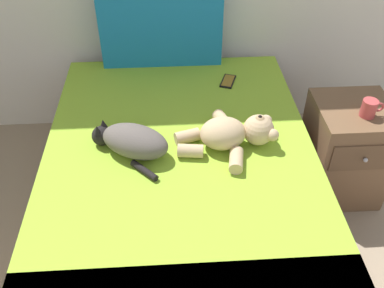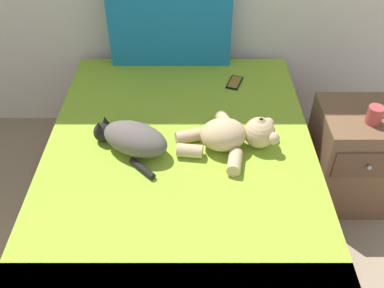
% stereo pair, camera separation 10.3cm
% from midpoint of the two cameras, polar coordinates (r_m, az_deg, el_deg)
% --- Properties ---
extents(bed, '(1.40, 1.92, 0.56)m').
position_cam_midpoint_polar(bed, '(2.32, -2.76, -6.24)').
color(bed, brown).
rests_on(bed, ground_plane).
extents(patterned_cushion, '(0.75, 0.11, 0.54)m').
position_cam_midpoint_polar(patterned_cushion, '(2.73, -5.26, 15.66)').
color(patterned_cushion, '#1972AD').
rests_on(patterned_cushion, bed).
extents(cat, '(0.41, 0.37, 0.15)m').
position_cam_midpoint_polar(cat, '(2.10, -9.41, 0.37)').
color(cat, '#59514C').
rests_on(cat, bed).
extents(teddy_bear, '(0.51, 0.45, 0.17)m').
position_cam_midpoint_polar(teddy_bear, '(2.12, 4.09, 1.39)').
color(teddy_bear, tan).
rests_on(teddy_bear, bed).
extents(cell_phone, '(0.12, 0.16, 0.01)m').
position_cam_midpoint_polar(cell_phone, '(2.64, 3.68, 8.29)').
color(cell_phone, black).
rests_on(cell_phone, bed).
extents(nightstand, '(0.42, 0.46, 0.61)m').
position_cam_midpoint_polar(nightstand, '(2.65, 18.57, -0.81)').
color(nightstand, brown).
rests_on(nightstand, ground_plane).
extents(mug, '(0.12, 0.08, 0.09)m').
position_cam_midpoint_polar(mug, '(2.41, 21.33, 4.42)').
color(mug, '#B23F3F').
rests_on(mug, nightstand).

